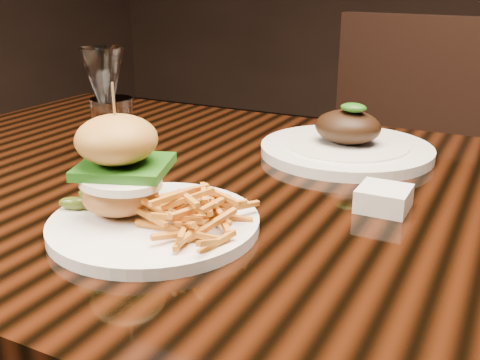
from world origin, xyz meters
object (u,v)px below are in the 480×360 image
at_px(burger_plate, 146,194).
at_px(chair_far, 386,160).
at_px(dining_table, 297,239).
at_px(wine_glass, 104,79).
at_px(far_dish, 347,145).

xyz_separation_m(burger_plate, chair_far, (0.06, 1.09, -0.26)).
bearing_deg(dining_table, wine_glass, -177.99).
height_order(dining_table, far_dish, far_dish).
height_order(burger_plate, wine_glass, wine_glass).
bearing_deg(far_dish, dining_table, -91.52).
bearing_deg(burger_plate, dining_table, 51.08).
height_order(dining_table, wine_glass, wine_glass).
height_order(wine_glass, chair_far, chair_far).
distance_m(wine_glass, far_dish, 0.43).
bearing_deg(chair_far, dining_table, -74.45).
xyz_separation_m(far_dish, chair_far, (-0.07, 0.68, -0.23)).
relative_size(far_dish, chair_far, 0.32).
xyz_separation_m(wine_glass, chair_far, (0.28, 0.90, -0.35)).
relative_size(dining_table, far_dish, 5.28).
distance_m(dining_table, chair_far, 0.90).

